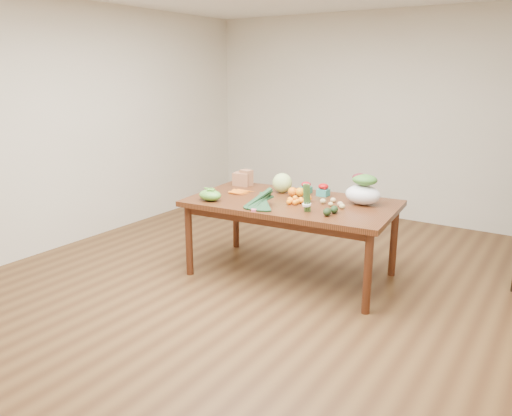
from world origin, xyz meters
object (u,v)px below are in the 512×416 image
Objects in this scene: asparagus_bundle at (307,198)px; paper_bag at (242,178)px; cabbage at (282,183)px; mandarin_cluster at (295,199)px; kale_bunch at (259,200)px; dining_table at (291,238)px; salad_bag at (363,191)px.

paper_bag is at bearing 147.32° from asparagus_bundle.
mandarin_cluster is (0.32, -0.31, -0.06)m from cabbage.
cabbage is 0.45m from mandarin_cluster.
kale_bunch is at bearing -166.44° from asparagus_bundle.
asparagus_bundle reaches higher than dining_table.
salad_bag reaches higher than paper_bag.
cabbage is (0.52, -0.04, 0.01)m from paper_bag.
salad_bag is (0.31, 0.51, 0.00)m from asparagus_bundle.
cabbage reaches higher than dining_table.
paper_bag is 1.38m from salad_bag.
asparagus_bundle is (0.22, -0.20, 0.09)m from mandarin_cluster.
cabbage is at bearing 131.60° from asparagus_bundle.
asparagus_bundle is at bearing -121.75° from salad_bag.
kale_bunch is (-0.18, -0.34, 0.04)m from mandarin_cluster.
salad_bag reaches higher than kale_bunch.
cabbage reaches higher than mandarin_cluster.
mandarin_cluster is 0.72× the size of asparagus_bundle.
cabbage is 0.49× the size of kale_bunch.
dining_table is 7.68× the size of asparagus_bundle.
mandarin_cluster is 0.31m from asparagus_bundle.
salad_bag is at bearing 29.75° from mandarin_cluster.
cabbage is at bearing 179.77° from salad_bag.
paper_bag is 1.20m from asparagus_bundle.
cabbage is 0.66m from kale_bunch.
mandarin_cluster is 0.38m from kale_bunch.
dining_table is at bearing -20.52° from paper_bag.
dining_table is 0.42m from mandarin_cluster.
cabbage is at bearing 130.18° from dining_table.
kale_bunch is at bearing -118.06° from mandarin_cluster.
salad_bag is at bearing -1.90° from paper_bag.
kale_bunch is 0.43m from asparagus_bundle.
salad_bag is (0.61, 0.24, 0.50)m from dining_table.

